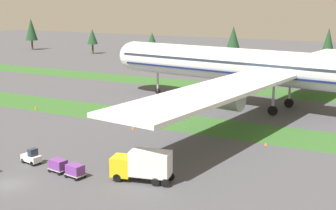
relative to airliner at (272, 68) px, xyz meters
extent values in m
plane|color=#47474C|center=(-15.39, -48.94, -7.78)|extent=(400.00, 400.00, 0.00)
cube|color=#336028|center=(-15.39, -16.08, -7.78)|extent=(320.00, 10.42, 0.01)
cube|color=#336028|center=(-15.39, 16.77, -7.78)|extent=(320.00, 10.42, 0.01)
cylinder|color=white|center=(-2.56, 0.34, -0.01)|extent=(60.20, 14.24, 6.34)
sphere|color=white|center=(-32.24, 4.32, -0.01)|extent=(6.22, 6.22, 6.22)
cube|color=#141E4C|center=(-2.56, 0.34, -1.12)|extent=(58.77, 14.17, 0.36)
cube|color=#283342|center=(-6.18, 0.83, 0.78)|extent=(52.97, 13.33, 0.44)
cube|color=white|center=(-2.03, -23.19, -0.64)|extent=(14.74, 41.07, 0.57)
cylinder|color=#A3A3A8|center=(-2.64, -17.03, -2.73)|extent=(6.25, 4.23, 3.49)
cube|color=white|center=(4.14, 22.91, -0.64)|extent=(14.74, 41.07, 0.57)
cylinder|color=#A3A3A8|center=(1.93, 17.13, -2.73)|extent=(6.25, 4.23, 3.49)
cylinder|color=#A3A3A8|center=(-25.73, 3.45, -4.07)|extent=(0.44, 0.44, 6.22)
cylinder|color=black|center=(-25.73, 3.45, -7.18)|extent=(1.25, 0.58, 1.20)
cylinder|color=#A3A3A8|center=(1.54, -4.05, -3.95)|extent=(0.44, 0.44, 5.97)
cylinder|color=black|center=(1.54, -4.05, -6.93)|extent=(1.76, 0.82, 1.70)
cylinder|color=#A3A3A8|center=(2.55, 3.50, -3.95)|extent=(0.44, 0.44, 5.97)
cylinder|color=black|center=(2.55, 3.50, -6.93)|extent=(1.76, 0.82, 1.70)
cube|color=silver|center=(-18.15, -42.68, -7.09)|extent=(2.77, 1.70, 0.77)
cube|color=#283342|center=(-17.76, -42.75, -6.26)|extent=(0.87, 1.19, 0.90)
cylinder|color=black|center=(-19.13, -43.08, -7.48)|extent=(0.62, 0.29, 0.60)
cylinder|color=black|center=(-18.96, -41.99, -7.48)|extent=(0.62, 0.29, 0.60)
cylinder|color=black|center=(-17.34, -43.37, -7.48)|extent=(0.62, 0.29, 0.60)
cylinder|color=black|center=(-17.16, -42.29, -7.48)|extent=(0.62, 0.29, 0.60)
cube|color=#A3A3A8|center=(-13.11, -43.50, -7.38)|extent=(2.41, 1.83, 0.10)
cube|color=#70388E|center=(-13.11, -43.50, -6.78)|extent=(2.12, 1.61, 1.10)
cylinder|color=black|center=(-14.05, -44.05, -7.58)|extent=(0.41, 0.18, 0.40)
cylinder|color=black|center=(-13.83, -42.68, -7.58)|extent=(0.41, 0.18, 0.40)
cylinder|color=black|center=(-12.40, -44.31, -7.58)|extent=(0.41, 0.18, 0.40)
cylinder|color=black|center=(-12.18, -42.95, -7.58)|extent=(0.41, 0.18, 0.40)
cube|color=#A3A3A8|center=(-10.25, -43.96, -7.38)|extent=(2.41, 1.83, 0.10)
cube|color=#70388E|center=(-10.25, -43.96, -6.78)|extent=(2.12, 1.61, 1.10)
cylinder|color=black|center=(-11.19, -44.51, -7.58)|extent=(0.41, 0.18, 0.40)
cylinder|color=black|center=(-10.97, -43.15, -7.58)|extent=(0.41, 0.18, 0.40)
cylinder|color=black|center=(-9.54, -44.78, -7.58)|extent=(0.41, 0.18, 0.40)
cylinder|color=black|center=(-9.31, -43.42, -7.58)|extent=(0.41, 0.18, 0.40)
cube|color=yellow|center=(-5.25, -41.78, -6.20)|extent=(2.63, 2.71, 2.20)
cube|color=#283342|center=(-6.29, -42.01, -5.76)|extent=(0.51, 2.04, 0.97)
cube|color=silver|center=(-1.98, -41.08, -5.60)|extent=(4.88, 3.20, 2.80)
cylinder|color=black|center=(-5.26, -42.81, -7.30)|extent=(1.00, 0.50, 0.96)
cylinder|color=black|center=(-5.68, -40.85, -7.30)|extent=(1.00, 0.50, 0.96)
cylinder|color=black|center=(-0.89, -41.87, -7.30)|extent=(1.00, 0.50, 0.96)
cylinder|color=black|center=(-1.31, -39.91, -7.30)|extent=(1.00, 0.50, 0.96)
cylinder|color=black|center=(0.21, -41.63, -7.30)|extent=(1.00, 0.50, 0.96)
cylinder|color=black|center=(-0.21, -39.67, -7.30)|extent=(1.00, 0.50, 0.96)
cylinder|color=black|center=(-3.54, -40.99, -7.35)|extent=(0.18, 0.18, 0.85)
cylinder|color=black|center=(-3.35, -40.88, -7.35)|extent=(0.18, 0.18, 0.85)
cylinder|color=orange|center=(-3.45, -40.94, -6.62)|extent=(0.36, 0.36, 0.62)
sphere|color=tan|center=(-3.45, -40.94, -6.16)|extent=(0.24, 0.24, 0.24)
cylinder|color=orange|center=(-3.64, -41.06, -6.65)|extent=(0.10, 0.10, 0.58)
cylinder|color=orange|center=(-3.25, -40.82, -6.65)|extent=(0.10, 0.10, 0.58)
cone|color=orange|center=(5.59, -21.87, -7.55)|extent=(0.44, 0.44, 0.46)
cone|color=orange|center=(-38.63, -20.02, -7.49)|extent=(0.44, 0.44, 0.59)
cone|color=orange|center=(-15.31, -23.35, -7.52)|extent=(0.44, 0.44, 0.52)
cylinder|color=#4C3823|center=(-114.94, 59.70, -5.88)|extent=(0.70, 0.70, 3.80)
cone|color=#1E4223|center=(-114.94, 59.70, 0.39)|extent=(4.67, 4.67, 8.72)
cylinder|color=#4C3823|center=(-84.60, 59.42, -5.98)|extent=(0.70, 0.70, 3.60)
cone|color=#1E4223|center=(-84.60, 59.42, -1.40)|extent=(3.96, 3.96, 5.57)
cylinder|color=#4C3823|center=(-59.27, 59.89, -6.49)|extent=(0.70, 0.70, 2.57)
cone|color=#1E4223|center=(-59.27, 59.89, -2.19)|extent=(4.76, 4.76, 6.04)
cylinder|color=#4C3823|center=(-29.23, 59.45, -6.42)|extent=(0.70, 0.70, 2.71)
cone|color=#1E4223|center=(-29.23, 59.45, -0.60)|extent=(5.31, 5.31, 8.93)
cylinder|color=#4C3823|center=(-0.18, 59.95, -6.13)|extent=(0.70, 0.70, 3.31)
cone|color=#1E4223|center=(-0.18, 59.95, -0.19)|extent=(4.27, 4.27, 8.57)
camera|label=1|loc=(22.90, -84.10, 12.18)|focal=50.54mm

